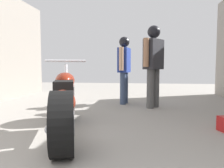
# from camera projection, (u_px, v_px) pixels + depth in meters

# --- Properties ---
(ground_plane) EXTENTS (17.54, 17.54, 0.00)m
(ground_plane) POSITION_uv_depth(u_px,v_px,m) (105.00, 119.00, 3.77)
(ground_plane) COLOR gray
(motorcycle_maroon_cruiser) EXTENTS (0.98, 2.16, 1.03)m
(motorcycle_maroon_cruiser) POSITION_uv_depth(u_px,v_px,m) (64.00, 103.00, 2.85)
(motorcycle_maroon_cruiser) COLOR black
(motorcycle_maroon_cruiser) RESTS_ON ground_plane
(mechanic_in_blue) EXTENTS (0.31, 0.65, 1.65)m
(mechanic_in_blue) POSITION_uv_depth(u_px,v_px,m) (124.00, 64.00, 5.30)
(mechanic_in_blue) COLOR #384766
(mechanic_in_blue) RESTS_ON ground_plane
(mechanic_with_helmet) EXTENTS (0.50, 0.65, 1.82)m
(mechanic_with_helmet) POSITION_uv_depth(u_px,v_px,m) (153.00, 59.00, 4.77)
(mechanic_with_helmet) COLOR #4C4C4C
(mechanic_with_helmet) RESTS_ON ground_plane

